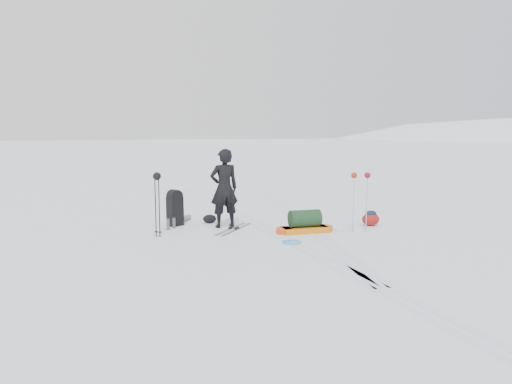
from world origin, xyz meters
TOP-DOWN VIEW (x-y plane):
  - ground at (0.00, 0.00)m, footprint 200.00×200.00m
  - ski_tracks at (0.61, 0.88)m, footprint 3.38×17.97m
  - skier at (-0.93, 0.58)m, footprint 0.77×0.54m
  - pulk_sled at (0.79, -0.59)m, footprint 1.44×0.47m
  - expedition_rucksack at (-2.08, 1.20)m, footprint 0.75×0.97m
  - ski_poles_black at (-2.66, -0.08)m, footprint 0.21×0.18m
  - ski_poles_silver at (2.09, -0.91)m, footprint 0.45×0.24m
  - touring_skis_grey at (-0.77, 0.25)m, footprint 1.24×1.49m
  - touring_skis_white at (1.36, -0.26)m, footprint 1.22×1.35m
  - rope_coil at (0.11, -1.56)m, footprint 0.56×0.56m
  - small_daypack at (2.75, -0.28)m, footprint 0.58×0.55m
  - thermos_pair at (-2.27, 0.73)m, footprint 0.25×0.25m
  - stuff_sack at (-1.19, 1.24)m, footprint 0.42×0.36m

SIDE VIEW (x-z plane):
  - ground at x=0.00m, z-range 0.00..0.00m
  - ski_tracks at x=0.61m, z-range 0.00..0.01m
  - touring_skis_white at x=1.36m, z-range -0.02..0.04m
  - touring_skis_grey at x=-0.77m, z-range -0.02..0.04m
  - rope_coil at x=0.11m, z-range 0.00..0.05m
  - stuff_sack at x=-1.19m, z-range 0.00..0.23m
  - thermos_pair at x=-2.27m, z-range -0.01..0.30m
  - small_daypack at x=2.75m, z-range -0.01..0.39m
  - pulk_sled at x=0.79m, z-range -0.06..0.49m
  - expedition_rucksack at x=-2.08m, z-range -0.04..0.91m
  - skier at x=-0.93m, z-range 0.00..2.00m
  - ski_poles_silver at x=2.09m, z-range 0.49..1.95m
  - ski_poles_black at x=-2.66m, z-range 0.48..1.99m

